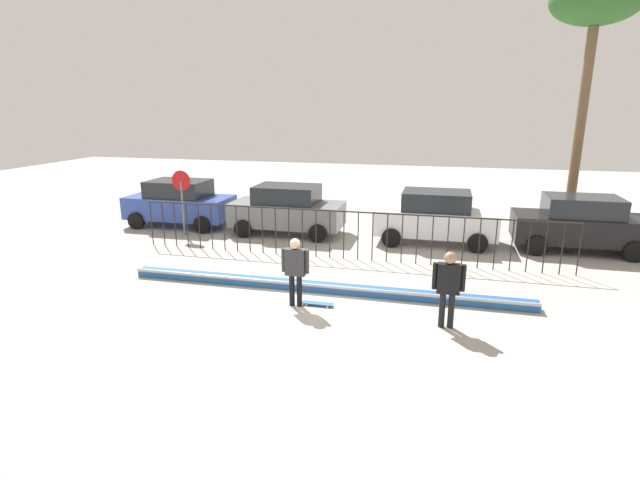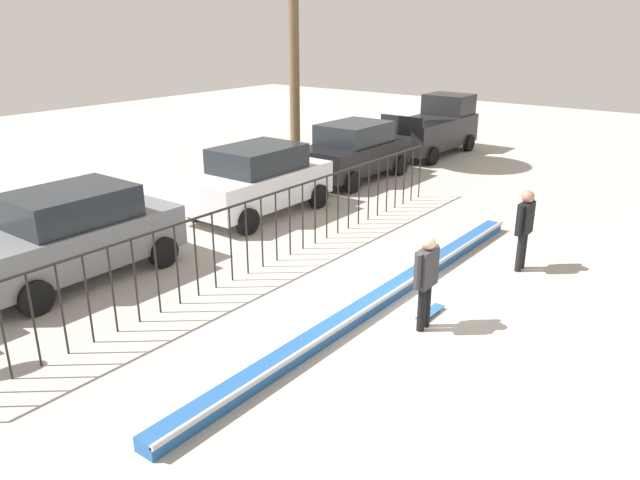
{
  "view_description": "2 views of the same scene",
  "coord_description": "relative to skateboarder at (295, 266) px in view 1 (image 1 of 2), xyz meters",
  "views": [
    {
      "loc": [
        2.98,
        -11.64,
        4.88
      ],
      "look_at": [
        -0.26,
        1.43,
        1.19
      ],
      "focal_mm": 27.77,
      "sensor_mm": 36.0,
      "label": 1
    },
    {
      "loc": [
        -9.1,
        -4.96,
        5.13
      ],
      "look_at": [
        -0.39,
        1.71,
        1.15
      ],
      "focal_mm": 34.35,
      "sensor_mm": 36.0,
      "label": 2
    }
  ],
  "objects": [
    {
      "name": "ground_plane",
      "position": [
        0.39,
        0.57,
        -1.05
      ],
      "size": [
        60.0,
        60.0,
        0.0
      ],
      "primitive_type": "plane",
      "color": "#ADA89E"
    },
    {
      "name": "bowl_coping_ledge",
      "position": [
        0.39,
        1.11,
        -0.93
      ],
      "size": [
        11.0,
        0.41,
        0.27
      ],
      "color": "#235699",
      "rests_on": "ground"
    },
    {
      "name": "perimeter_fence",
      "position": [
        0.39,
        4.16,
        -0.05
      ],
      "size": [
        14.04,
        0.04,
        1.6
      ],
      "color": "black",
      "rests_on": "ground"
    },
    {
      "name": "skateboarder",
      "position": [
        0.0,
        0.0,
        0.0
      ],
      "size": [
        0.71,
        0.27,
        1.75
      ],
      "rotation": [
        0.0,
        0.0,
        -0.22
      ],
      "color": "black",
      "rests_on": "ground"
    },
    {
      "name": "skateboard",
      "position": [
        0.53,
        0.14,
        -0.99
      ],
      "size": [
        0.8,
        0.2,
        0.07
      ],
      "rotation": [
        0.0,
        0.0,
        -0.36
      ],
      "color": "#26598C",
      "rests_on": "ground"
    },
    {
      "name": "camera_operator",
      "position": [
        3.65,
        -0.37,
        0.02
      ],
      "size": [
        0.72,
        0.27,
        1.78
      ],
      "rotation": [
        0.0,
        0.0,
        2.18
      ],
      "color": "black",
      "rests_on": "ground"
    },
    {
      "name": "parked_car_blue",
      "position": [
        -7.1,
        7.04,
        -0.08
      ],
      "size": [
        4.3,
        2.12,
        1.9
      ],
      "rotation": [
        0.0,
        0.0,
        -0.04
      ],
      "color": "#2D479E",
      "rests_on": "ground"
    },
    {
      "name": "parked_car_gray",
      "position": [
        -2.38,
        6.84,
        -0.08
      ],
      "size": [
        4.3,
        2.12,
        1.9
      ],
      "rotation": [
        0.0,
        0.0,
        0.03
      ],
      "color": "slate",
      "rests_on": "ground"
    },
    {
      "name": "parked_car_white",
      "position": [
        3.22,
        6.87,
        -0.08
      ],
      "size": [
        4.3,
        2.12,
        1.9
      ],
      "rotation": [
        0.0,
        0.0,
        -0.06
      ],
      "color": "silver",
      "rests_on": "ground"
    },
    {
      "name": "parked_car_black",
      "position": [
        8.04,
        7.0,
        -0.08
      ],
      "size": [
        4.3,
        2.12,
        1.9
      ],
      "rotation": [
        0.0,
        0.0,
        0.02
      ],
      "color": "black",
      "rests_on": "ground"
    },
    {
      "name": "stop_sign",
      "position": [
        -6.18,
        5.66,
        0.57
      ],
      "size": [
        0.76,
        0.07,
        2.5
      ],
      "color": "slate",
      "rests_on": "ground"
    },
    {
      "name": "palm_tree_tall",
      "position": [
        8.28,
        9.75,
        7.16
      ],
      "size": [
        3.19,
        3.19,
        9.34
      ],
      "color": "brown",
      "rests_on": "ground"
    }
  ]
}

